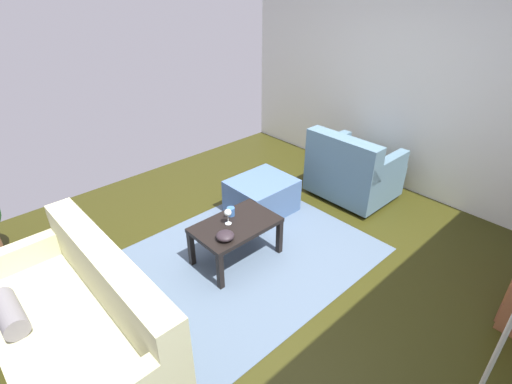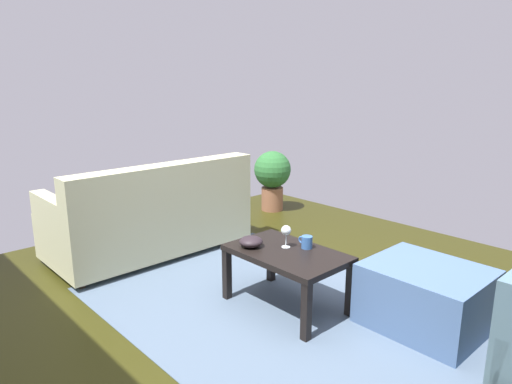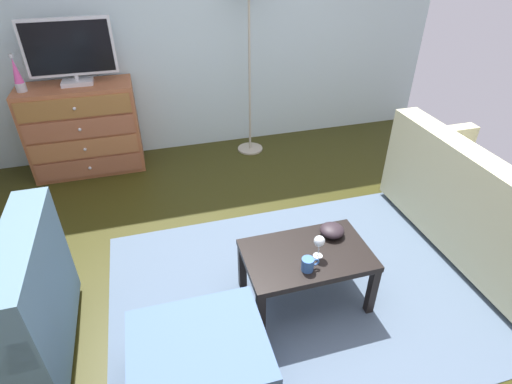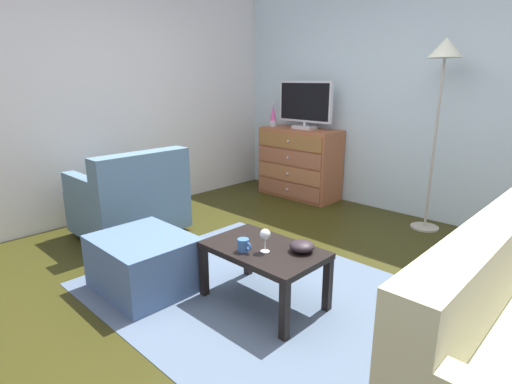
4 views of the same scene
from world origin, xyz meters
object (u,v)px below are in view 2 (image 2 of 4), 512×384
object	(u,v)px
mug	(307,242)
bowl_decorative	(251,242)
couch_large	(152,217)
ottoman	(425,297)
coffee_table	(287,259)
wine_glass	(286,231)
potted_plant	(272,175)

from	to	relation	value
mug	bowl_decorative	size ratio (longest dim) A/B	0.70
couch_large	ottoman	bearing A→B (deg)	-165.63
mug	couch_large	size ratio (longest dim) A/B	0.07
coffee_table	wine_glass	size ratio (longest dim) A/B	5.13
couch_large	ottoman	xyz separation A→B (m)	(-2.31, -0.59, -0.14)
coffee_table	bowl_decorative	bearing A→B (deg)	28.94
bowl_decorative	potted_plant	distance (m)	2.37
coffee_table	ottoman	size ratio (longest dim) A/B	1.15
ottoman	coffee_table	bearing A→B (deg)	30.58
wine_glass	bowl_decorative	size ratio (longest dim) A/B	0.96
potted_plant	ottoman	bearing A→B (deg)	155.04
couch_large	mug	bearing A→B (deg)	-170.28
ottoman	bowl_decorative	bearing A→B (deg)	30.21
ottoman	wine_glass	bearing A→B (deg)	26.51
coffee_table	couch_large	distance (m)	1.54
coffee_table	potted_plant	world-z (taller)	potted_plant
couch_large	potted_plant	xyz separation A→B (m)	(0.26, -1.79, 0.10)
ottoman	potted_plant	bearing A→B (deg)	-24.96
mug	couch_large	xyz separation A→B (m)	(1.59, 0.27, -0.12)
wine_glass	mug	size ratio (longest dim) A/B	1.38
mug	potted_plant	xyz separation A→B (m)	(1.85, -1.52, -0.02)
bowl_decorative	couch_large	bearing A→B (deg)	0.47
wine_glass	bowl_decorative	distance (m)	0.25
coffee_table	wine_glass	bearing A→B (deg)	-40.62
ottoman	potted_plant	size ratio (longest dim) A/B	0.97
wine_glass	mug	world-z (taller)	wine_glass
couch_large	potted_plant	distance (m)	1.81
wine_glass	ottoman	distance (m)	0.98
bowl_decorative	coffee_table	bearing A→B (deg)	-151.06
couch_large	potted_plant	size ratio (longest dim) A/B	2.41
wine_glass	bowl_decorative	bearing A→B (deg)	44.53
coffee_table	potted_plant	distance (m)	2.44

